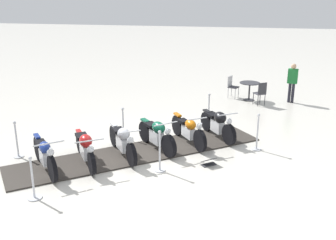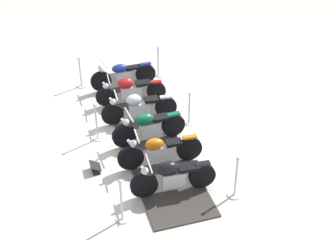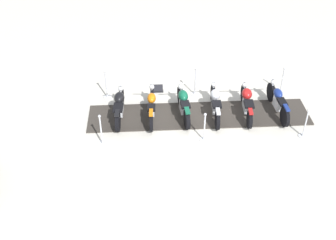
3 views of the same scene
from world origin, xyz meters
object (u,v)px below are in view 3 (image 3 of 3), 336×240
Objects in this scene: motorcycle_copper at (152,105)px; motorcycle_forest at (183,103)px; stanchion_left_front at (305,127)px; stanchion_right_rear at (106,88)px; stanchion_right_mid at (195,85)px; motorcycle_navy at (278,101)px; stanchion_left_rear at (102,135)px; stanchion_right_front at (282,84)px; info_placard at (158,90)px; motorcycle_chrome at (215,102)px; stanchion_left_mid at (204,131)px; motorcycle_black at (119,105)px; motorcycle_maroon at (247,101)px.

motorcycle_forest is at bearing -87.78° from motorcycle_copper.
stanchion_right_rear is at bearing -74.84° from stanchion_left_front.
stanchion_right_mid is 1.05× the size of stanchion_left_front.
motorcycle_forest is (2.00, -2.59, 0.01)m from motorcycle_navy.
stanchion_right_rear reaches higher than motorcycle_navy.
stanchion_left_rear is at bearing 112.88° from motorcycle_forest.
stanchion_left_front is (2.14, 1.65, 0.06)m from stanchion_right_front.
motorcycle_navy is 6.14m from stanchion_left_rear.
stanchion_right_rear is 2.49× the size of info_placard.
stanchion_left_rear is (3.43, -2.16, -0.15)m from motorcycle_chrome.
stanchion_left_rear is 6.51m from stanchion_left_front.
motorcycle_copper is at bearing 168.35° from stanchion_left_rear.
motorcycle_navy is 1.52× the size of stanchion_right_mid.
stanchion_left_rear is 3.26m from stanchion_left_mid.
stanchion_left_front reaches higher than motorcycle_copper.
stanchion_left_rear is at bearing -122.29° from info_placard.
motorcycle_black is (1.33, -1.72, 0.00)m from motorcycle_forest.
motorcycle_chrome is 4.05m from stanchion_left_rear.
stanchion_left_front is at bearing 37.70° from stanchion_right_front.
stanchion_left_rear reaches higher than motorcycle_navy.
stanchion_right_rear is at bearing 79.19° from motorcycle_maroon.
motorcycle_maroon reaches higher than info_placard.
motorcycle_forest reaches higher than motorcycle_maroon.
motorcycle_maroon is at bearing 89.21° from stanchion_right_mid.
motorcycle_chrome is 1.50m from stanchion_left_mid.
motorcycle_maroon is 1.74× the size of stanchion_left_front.
motorcycle_maroon is 4.37m from motorcycle_black.
motorcycle_chrome is (1.33, -1.73, 0.00)m from motorcycle_navy.
stanchion_right_mid is at bearing 167.40° from stanchion_left_rear.
stanchion_left_front is (-0.55, 2.99, -0.12)m from motorcycle_chrome.
stanchion_right_rear is 1.94m from info_placard.
stanchion_left_mid is (4.13, -0.92, 0.06)m from stanchion_right_front.
motorcycle_chrome is 1.80× the size of stanchion_right_front.
motorcycle_maroon is at bearing -93.18° from stanchion_left_front.
motorcycle_forest is at bearing 93.24° from motorcycle_chrome.
motorcycle_maroon is 3.28m from motorcycle_copper.
stanchion_left_mid is at bearing -127.83° from motorcycle_copper.
stanchion_right_mid is (-2.04, 0.49, -0.07)m from motorcycle_copper.
motorcycle_navy is at bearing -94.22° from motorcycle_forest.
motorcycle_navy reaches higher than motorcycle_black.
stanchion_left_front is (-1.84, 6.80, -0.02)m from stanchion_right_rear.
stanchion_left_front reaches higher than motorcycle_chrome.
stanchion_right_rear is at bearing -92.00° from stanchion_left_mid.
stanchion_right_mid reaches higher than stanchion_left_rear.
stanchion_right_rear is (0.61, -2.95, -0.11)m from motorcycle_forest.
motorcycle_maroon is 1.09m from motorcycle_chrome.
stanchion_right_rear is (2.62, -5.54, -0.10)m from motorcycle_navy.
motorcycle_copper is 1.64× the size of stanchion_left_rear.
stanchion_right_front is at bearing 150.24° from stanchion_left_rear.
motorcycle_chrome is at bearing -163.76° from stanchion_left_mid.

